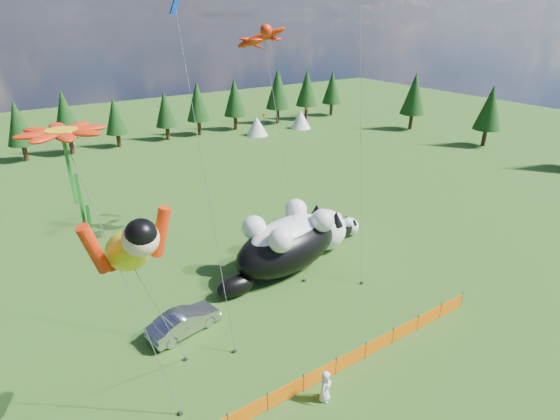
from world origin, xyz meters
name	(u,v)px	position (x,y,z in m)	size (l,w,h in m)	color
ground	(285,347)	(0.00, 0.00, 0.00)	(160.00, 160.00, 0.00)	#143509
safety_fence	(320,375)	(0.00, -3.00, 0.50)	(22.06, 0.06, 1.10)	#262626
tree_line	(90,120)	(0.00, 45.00, 4.00)	(90.00, 4.00, 8.00)	black
festival_tents	(187,136)	(11.00, 40.00, 1.40)	(50.00, 3.20, 2.80)	white
cat_large	(293,240)	(5.21, 6.77, 2.01)	(11.65, 5.75, 4.24)	black
cat_small	(335,230)	(10.17, 7.98, 0.94)	(5.46, 2.24, 1.97)	black
car	(184,321)	(-4.03, 4.20, 0.69)	(1.47, 4.20, 1.39)	#B0AFB4
spectator_e	(325,386)	(-0.43, -3.93, 0.81)	(0.80, 0.52, 1.63)	white
superhero_kite	(127,251)	(-7.60, -1.30, 8.95)	(5.01, 5.83, 11.50)	yellow
gecko_kite	(261,38)	(6.63, 12.97, 14.97)	(5.61, 11.35, 17.15)	red
flower_kite	(63,137)	(-8.51, 1.66, 12.49)	(4.23, 4.77, 12.97)	red
diamond_kite_a	(178,25)	(-2.29, 5.58, 16.00)	(0.92, 5.14, 17.75)	#0C3ABB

